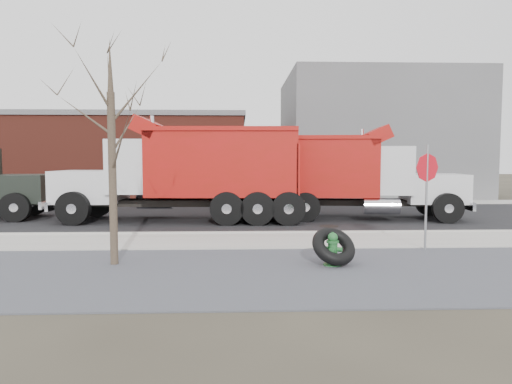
{
  "coord_description": "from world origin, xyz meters",
  "views": [
    {
      "loc": [
        -0.27,
        -13.22,
        2.49
      ],
      "look_at": [
        0.27,
        1.62,
        1.4
      ],
      "focal_mm": 32.0,
      "sensor_mm": 36.0,
      "label": 1
    }
  ],
  "objects_px": {
    "stop_sign": "(427,179)",
    "dump_truck_red_a": "(340,173)",
    "fire_hydrant": "(333,251)",
    "dump_truck_red_b": "(190,170)",
    "truck_tire": "(334,246)"
  },
  "relations": [
    {
      "from": "truck_tire",
      "to": "stop_sign",
      "type": "bearing_deg",
      "value": 29.92
    },
    {
      "from": "stop_sign",
      "to": "dump_truck_red_b",
      "type": "relative_size",
      "value": 0.29
    },
    {
      "from": "fire_hydrant",
      "to": "dump_truck_red_a",
      "type": "distance_m",
      "value": 8.68
    },
    {
      "from": "fire_hydrant",
      "to": "dump_truck_red_b",
      "type": "distance_m",
      "value": 8.95
    },
    {
      "from": "fire_hydrant",
      "to": "dump_truck_red_a",
      "type": "relative_size",
      "value": 0.08
    },
    {
      "from": "truck_tire",
      "to": "dump_truck_red_a",
      "type": "relative_size",
      "value": 0.14
    },
    {
      "from": "truck_tire",
      "to": "dump_truck_red_b",
      "type": "xyz_separation_m",
      "value": [
        -4.13,
        7.72,
        1.6
      ]
    },
    {
      "from": "stop_sign",
      "to": "dump_truck_red_a",
      "type": "height_order",
      "value": "dump_truck_red_a"
    },
    {
      "from": "truck_tire",
      "to": "dump_truck_red_a",
      "type": "distance_m",
      "value": 8.59
    },
    {
      "from": "fire_hydrant",
      "to": "stop_sign",
      "type": "xyz_separation_m",
      "value": [
        2.87,
        1.69,
        1.58
      ]
    },
    {
      "from": "truck_tire",
      "to": "dump_truck_red_b",
      "type": "bearing_deg",
      "value": 118.18
    },
    {
      "from": "stop_sign",
      "to": "dump_truck_red_a",
      "type": "bearing_deg",
      "value": 97.64
    },
    {
      "from": "truck_tire",
      "to": "stop_sign",
      "type": "xyz_separation_m",
      "value": [
        2.83,
        1.63,
        1.48
      ]
    },
    {
      "from": "truck_tire",
      "to": "dump_truck_red_b",
      "type": "distance_m",
      "value": 8.9
    },
    {
      "from": "truck_tire",
      "to": "stop_sign",
      "type": "height_order",
      "value": "stop_sign"
    }
  ]
}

